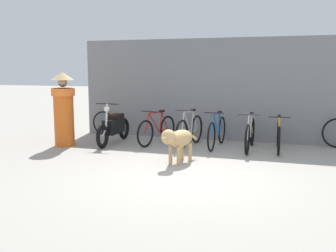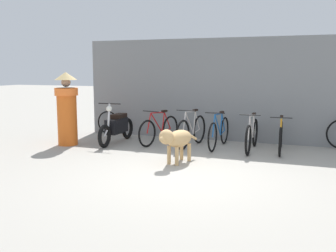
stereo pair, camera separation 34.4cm
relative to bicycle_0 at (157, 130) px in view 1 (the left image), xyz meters
name	(u,v)px [view 1 (the left image)]	position (x,y,z in m)	size (l,w,h in m)	color
ground_plane	(187,176)	(1.49, -2.59, -0.35)	(60.00, 60.00, 0.00)	#9E998E
shop_wall_back	(225,90)	(1.49, 1.11, 0.96)	(7.88, 0.20, 2.62)	slate
bicycle_0	(157,130)	(0.00, 0.00, 0.00)	(0.53, 1.59, 0.85)	black
bicycle_1	(190,131)	(0.84, -0.04, 0.02)	(0.46, 1.66, 0.91)	black
bicycle_2	(217,132)	(1.49, 0.07, 0.01)	(0.46, 1.73, 0.87)	black
bicycle_3	(250,135)	(2.27, 0.00, 0.01)	(0.46, 1.75, 0.87)	black
bicycle_4	(278,136)	(2.89, 0.08, -0.01)	(0.46, 1.61, 0.83)	black
motorcycle	(114,127)	(-1.04, -0.28, 0.06)	(0.58, 1.84, 1.04)	black
stray_dog	(178,139)	(1.08, -1.76, 0.13)	(0.54, 1.26, 0.72)	tan
person_in_robes	(64,108)	(-2.06, -0.89, 0.57)	(0.72, 0.72, 1.77)	orange
spare_tire_right	(104,123)	(-1.91, 0.86, -0.02)	(0.66, 0.05, 0.66)	black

